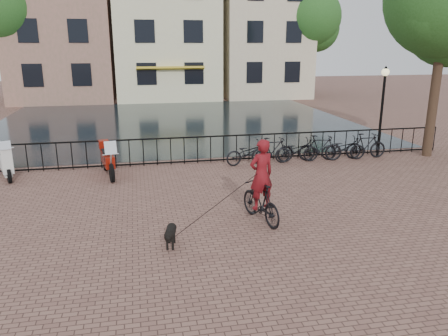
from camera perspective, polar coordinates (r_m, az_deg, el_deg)
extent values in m
plane|color=brown|center=(9.17, 3.82, -12.35)|extent=(100.00, 100.00, 0.00)
plane|color=black|center=(25.54, -6.42, 6.05)|extent=(20.00, 20.00, 0.00)
cube|color=black|center=(16.27, -3.51, 4.06)|extent=(20.00, 0.05, 0.05)
cube|color=black|center=(16.48, -3.46, 0.93)|extent=(20.00, 0.05, 0.05)
cube|color=#81634B|center=(38.18, -20.43, 17.48)|extent=(7.50, 9.00, 12.00)
cube|color=beige|center=(37.89, -7.76, 17.55)|extent=(8.00, 9.00, 11.00)
cube|color=gold|center=(33.23, -6.99, 12.82)|extent=(5.00, 0.60, 0.15)
cube|color=beige|center=(39.30, 4.57, 18.67)|extent=(7.00, 9.00, 12.50)
cylinder|color=black|center=(35.89, -26.33, 12.44)|extent=(0.36, 0.36, 6.30)
sphere|color=#22521B|center=(35.96, -27.07, 18.14)|extent=(5.04, 5.04, 5.04)
cylinder|color=black|center=(18.95, 25.91, 9.71)|extent=(0.36, 0.36, 5.60)
cylinder|color=black|center=(37.58, 11.03, 13.57)|extent=(0.36, 0.36, 5.95)
sphere|color=#22521B|center=(37.61, 11.32, 18.74)|extent=(4.76, 4.76, 4.76)
cylinder|color=black|center=(18.22, 19.83, 6.35)|extent=(0.10, 0.10, 3.20)
sphere|color=beige|center=(18.04, 20.34, 11.67)|extent=(0.30, 0.30, 0.30)
imported|color=black|center=(10.99, 4.82, -4.31)|extent=(0.97, 1.89, 1.09)
imported|color=maroon|center=(10.72, 4.93, 0.05)|extent=(0.89, 0.70, 2.14)
imported|color=black|center=(16.16, 3.16, 1.99)|extent=(1.78, 0.84, 0.90)
imported|color=black|center=(16.41, 6.38, 2.31)|extent=(1.69, 0.58, 1.00)
imported|color=black|center=(16.73, 9.47, 2.28)|extent=(1.72, 0.61, 0.90)
imported|color=black|center=(17.08, 12.47, 2.56)|extent=(1.72, 0.73, 1.00)
imported|color=black|center=(17.49, 15.31, 2.52)|extent=(1.77, 0.79, 0.90)
imported|color=black|center=(17.92, 18.04, 2.77)|extent=(1.67, 0.48, 1.00)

